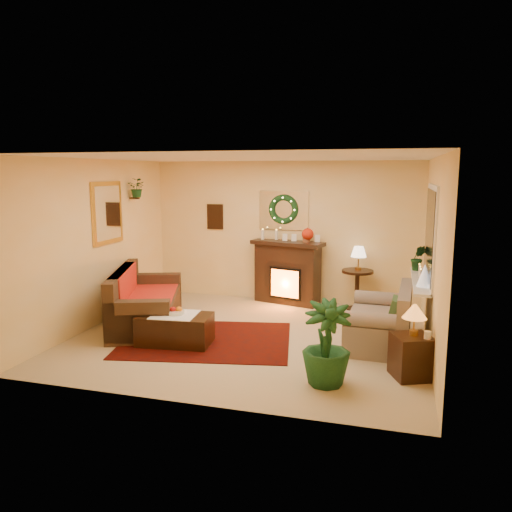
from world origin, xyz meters
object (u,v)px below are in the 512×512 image
(fireplace, at_px, (287,274))
(side_table_round, at_px, (357,292))
(sofa, at_px, (147,298))
(loveseat, at_px, (379,315))
(end_table_square, at_px, (412,355))
(coffee_table, at_px, (175,330))

(fireplace, bearing_deg, side_table_round, 7.87)
(sofa, xyz_separation_m, loveseat, (3.58, 0.06, -0.01))
(fireplace, relative_size, loveseat, 0.83)
(sofa, xyz_separation_m, side_table_round, (3.14, 1.78, -0.10))
(loveseat, height_order, end_table_square, loveseat)
(loveseat, relative_size, side_table_round, 2.01)
(sofa, distance_m, end_table_square, 4.13)
(end_table_square, bearing_deg, loveseat, 110.75)
(end_table_square, height_order, coffee_table, end_table_square)
(sofa, height_order, fireplace, fireplace)
(loveseat, relative_size, coffee_table, 1.42)
(sofa, height_order, side_table_round, sofa)
(side_table_round, height_order, end_table_square, side_table_round)
(sofa, xyz_separation_m, coffee_table, (0.82, -0.73, -0.22))
(loveseat, bearing_deg, end_table_square, -66.71)
(fireplace, distance_m, coffee_table, 2.86)
(side_table_round, xyz_separation_m, end_table_square, (0.86, -2.81, -0.05))
(end_table_square, xyz_separation_m, coffee_table, (-3.17, 0.30, -0.06))
(fireplace, bearing_deg, sofa, -120.26)
(side_table_round, bearing_deg, loveseat, -75.53)
(side_table_round, distance_m, end_table_square, 2.94)
(sofa, relative_size, side_table_round, 2.91)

